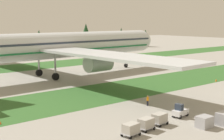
{
  "coord_description": "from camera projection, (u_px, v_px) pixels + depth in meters",
  "views": [
    {
      "loc": [
        -39.36,
        -19.43,
        13.6
      ],
      "look_at": [
        0.5,
        29.43,
        4.0
      ],
      "focal_mm": 51.59,
      "sensor_mm": 36.0,
      "label": 1
    }
  ],
  "objects": [
    {
      "name": "grass_strip_near",
      "position": [
        113.0,
        91.0,
        63.33
      ],
      "size": [
        320.0,
        15.42,
        0.01
      ],
      "primitive_type": "cube",
      "color": "#336028",
      "rests_on": "ground"
    },
    {
      "name": "grass_strip_far",
      "position": [
        22.0,
        67.0,
        96.16
      ],
      "size": [
        320.0,
        15.42,
        0.01
      ],
      "primitive_type": "cube",
      "color": "#336028",
      "rests_on": "ground"
    },
    {
      "name": "airliner",
      "position": [
        54.0,
        46.0,
        77.8
      ],
      "size": [
        67.78,
        83.11,
        21.6
      ],
      "rotation": [
        0.0,
        0.0,
        -1.52
      ],
      "color": "silver",
      "rests_on": "ground"
    },
    {
      "name": "baggage_tug",
      "position": [
        180.0,
        111.0,
        46.03
      ],
      "size": [
        2.74,
        1.6,
        1.97
      ],
      "rotation": [
        0.0,
        0.0,
        -1.45
      ],
      "color": "silver",
      "rests_on": "ground"
    },
    {
      "name": "cargo_dolly_lead",
      "position": [
        160.0,
        118.0,
        42.44
      ],
      "size": [
        2.36,
        1.75,
        1.55
      ],
      "rotation": [
        0.0,
        0.0,
        -1.45
      ],
      "color": "#A3A3A8",
      "rests_on": "ground"
    },
    {
      "name": "cargo_dolly_second",
      "position": [
        146.0,
        123.0,
        40.37
      ],
      "size": [
        2.36,
        1.75,
        1.55
      ],
      "rotation": [
        0.0,
        0.0,
        -1.45
      ],
      "color": "#A3A3A8",
      "rests_on": "ground"
    },
    {
      "name": "cargo_dolly_third",
      "position": [
        131.0,
        129.0,
        38.31
      ],
      "size": [
        2.36,
        1.75,
        1.55
      ],
      "rotation": [
        0.0,
        0.0,
        -1.45
      ],
      "color": "#A3A3A8",
      "rests_on": "ground"
    },
    {
      "name": "pushback_tractor",
      "position": [
        159.0,
        61.0,
        105.27
      ],
      "size": [
        2.67,
        1.44,
        1.97
      ],
      "rotation": [
        0.0,
        0.0,
        1.62
      ],
      "color": "yellow",
      "rests_on": "ground"
    },
    {
      "name": "ground_crew_marshaller",
      "position": [
        148.0,
        100.0,
        52.11
      ],
      "size": [
        0.36,
        0.55,
        1.74
      ],
      "rotation": [
        0.0,
        0.0,
        1.37
      ],
      "color": "black",
      "rests_on": "ground"
    },
    {
      "name": "uld_container_0",
      "position": [
        204.0,
        122.0,
        41.42
      ],
      "size": [
        2.03,
        1.63,
        1.52
      ],
      "primitive_type": "cube",
      "rotation": [
        0.0,
        0.0,
        -0.02
      ],
      "color": "#A3A3A8",
      "rests_on": "ground"
    },
    {
      "name": "uld_container_1",
      "position": [
        224.0,
        119.0,
        42.51
      ],
      "size": [
        2.06,
        1.67,
        1.67
      ],
      "primitive_type": "cube",
      "rotation": [
        0.0,
        0.0,
        0.04
      ],
      "color": "#A3A3A8",
      "rests_on": "ground"
    },
    {
      "name": "taxiway_marker_0",
      "position": [
        216.0,
        80.0,
        73.42
      ],
      "size": [
        0.44,
        0.44,
        0.52
      ],
      "primitive_type": "cone",
      "color": "orange",
      "rests_on": "ground"
    },
    {
      "name": "taxiway_marker_1",
      "position": [
        0.0,
        122.0,
        42.88
      ],
      "size": [
        0.44,
        0.44,
        0.54
      ],
      "primitive_type": "cone",
      "color": "orange",
      "rests_on": "ground"
    },
    {
      "name": "distant_tree_line",
      "position": [
        13.0,
        38.0,
        124.39
      ],
      "size": [
        173.7,
        10.35,
        12.6
      ],
      "color": "#4C3823",
      "rests_on": "ground"
    }
  ]
}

